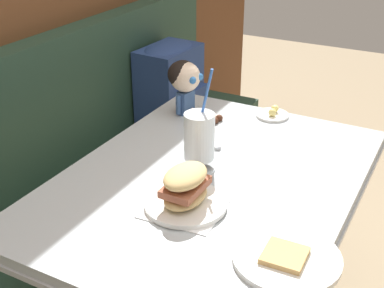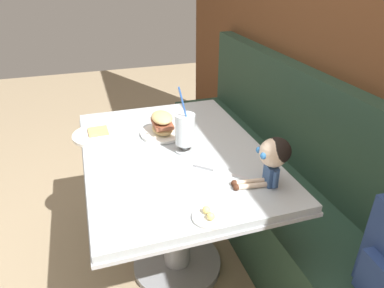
% 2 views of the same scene
% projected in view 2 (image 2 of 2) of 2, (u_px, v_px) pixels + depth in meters
% --- Properties ---
extents(ground_plane, '(8.00, 8.00, 0.00)m').
position_uv_depth(ground_plane, '(146.00, 273.00, 1.89)').
color(ground_plane, '#998466').
extents(wood_panel_wall, '(4.40, 0.08, 2.40)m').
position_uv_depth(wood_panel_wall, '(353.00, 36.00, 1.61)').
color(wood_panel_wall, brown).
rests_on(wood_panel_wall, ground).
extents(booth_bench, '(2.60, 0.48, 1.00)m').
position_uv_depth(booth_bench, '(284.00, 198.00, 1.96)').
color(booth_bench, '#233D2D').
rests_on(booth_bench, ground).
extents(diner_table, '(1.11, 0.81, 0.74)m').
position_uv_depth(diner_table, '(175.00, 186.00, 1.69)').
color(diner_table, '#B2BCC1').
rests_on(diner_table, ground).
extents(toast_plate, '(0.25, 0.25, 0.03)m').
position_uv_depth(toast_plate, '(98.00, 134.00, 1.72)').
color(toast_plate, white).
rests_on(toast_plate, diner_table).
extents(milkshake_glass, '(0.10, 0.10, 0.31)m').
position_uv_depth(milkshake_glass, '(185.00, 131.00, 1.54)').
color(milkshake_glass, silver).
rests_on(milkshake_glass, diner_table).
extents(sandwich_plate, '(0.22, 0.22, 0.12)m').
position_uv_depth(sandwich_plate, '(162.00, 126.00, 1.71)').
color(sandwich_plate, white).
rests_on(sandwich_plate, diner_table).
extents(butter_saucer, '(0.12, 0.12, 0.04)m').
position_uv_depth(butter_saucer, '(209.00, 216.00, 1.17)').
color(butter_saucer, white).
rests_on(butter_saucer, diner_table).
extents(butter_knife, '(0.17, 0.19, 0.01)m').
position_uv_depth(butter_knife, '(212.00, 169.00, 1.44)').
color(butter_knife, silver).
rests_on(butter_knife, diner_table).
extents(seated_doll, '(0.13, 0.22, 0.20)m').
position_uv_depth(seated_doll, '(273.00, 155.00, 1.30)').
color(seated_doll, '#385689').
rests_on(seated_doll, diner_table).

